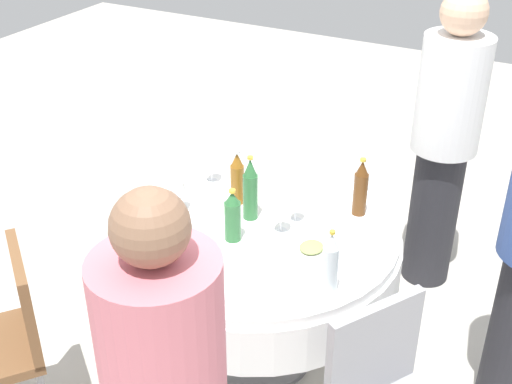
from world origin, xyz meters
name	(u,v)px	position (x,y,z in m)	size (l,w,h in m)	color
ground_plane	(256,352)	(0.00, 0.00, 0.00)	(10.00, 10.00, 0.00)	#B7B2A8
dining_table	(256,255)	(0.00, 0.00, 0.59)	(1.29, 1.29, 0.74)	white
bottle_green_west	(250,190)	(0.06, 0.06, 0.88)	(0.07, 0.07, 0.31)	#2D6B38
bottle_clear_inner	(330,264)	(-0.27, -0.46, 0.87)	(0.06, 0.06, 0.28)	silver
bottle_brown_left	(361,188)	(0.32, -0.36, 0.87)	(0.06, 0.06, 0.28)	#593314
bottle_green_right	(233,217)	(-0.13, 0.04, 0.85)	(0.07, 0.07, 0.24)	#2D6B38
bottle_amber_near	(237,179)	(0.15, 0.18, 0.86)	(0.06, 0.06, 0.27)	#8C5619
wine_glass_right	(281,213)	(0.02, -0.11, 0.83)	(0.07, 0.07, 0.13)	white
wine_glass_near	(296,202)	(0.12, -0.13, 0.84)	(0.06, 0.06, 0.14)	white
wine_glass_south	(178,189)	(-0.04, 0.38, 0.85)	(0.07, 0.07, 0.15)	white
wine_glass_north	(211,162)	(0.26, 0.39, 0.85)	(0.07, 0.07, 0.15)	white
plate_front	(234,283)	(-0.40, -0.12, 0.75)	(0.25, 0.25, 0.02)	white
plate_far	(169,234)	(-0.24, 0.29, 0.75)	(0.23, 0.23, 0.04)	white
plate_mid	(311,250)	(-0.07, -0.29, 0.75)	(0.24, 0.24, 0.04)	white
spoon_inner	(241,186)	(0.29, 0.24, 0.74)	(0.18, 0.02, 0.01)	silver
person_inner	(444,140)	(1.02, -0.56, 0.86)	(0.34, 0.34, 1.63)	#26262B
chair_south	(5,333)	(-0.86, 0.68, 0.52)	(0.56, 0.56, 0.87)	brown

